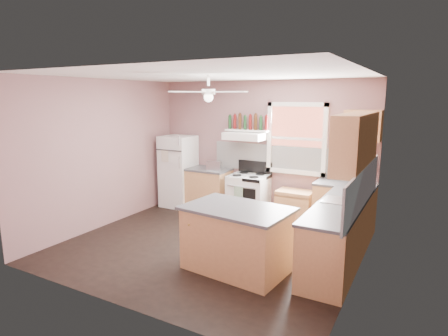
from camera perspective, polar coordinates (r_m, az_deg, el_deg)
The scene contains 32 objects.
floor at distance 6.18m, azimuth -2.20°, elevation -11.84°, with size 4.50×4.50×0.00m, color black.
ceiling at distance 5.72m, azimuth -2.40°, elevation 14.01°, with size 4.50×4.50×0.00m, color white.
wall_back at distance 7.58m, azimuth 5.65°, elevation 2.95°, with size 4.50×0.05×2.70m, color #845D5D.
wall_right at distance 5.03m, azimuth 20.46°, elevation -1.68°, with size 0.05×4.00×2.70m, color #845D5D.
wall_left at distance 7.23m, azimuth -17.93°, elevation 2.09°, with size 0.05×4.00×2.70m, color #845D5D.
backsplash_back at distance 7.41m, azimuth 8.70°, elevation 1.32°, with size 2.90×0.03×0.55m, color white.
backsplash_right at distance 5.37m, azimuth 20.41°, elevation -2.85°, with size 0.03×2.60×0.55m, color white.
window_view at distance 7.25m, azimuth 11.02°, elevation 4.43°, with size 1.00×0.02×1.20m, color brown.
window_frame at distance 7.23m, azimuth 10.95°, elevation 4.42°, with size 1.16×0.07×1.36m, color white.
refrigerator at distance 8.24m, azimuth -6.95°, elevation -0.50°, with size 0.66×0.64×1.55m, color white.
base_cabinet_left at distance 7.95m, azimuth -2.45°, elevation -3.40°, with size 0.90×0.60×0.86m, color #B27B4A.
counter_left at distance 7.85m, azimuth -2.47°, elevation -0.21°, with size 0.92×0.62×0.04m, color #414143.
toaster at distance 7.66m, azimuth -1.58°, elevation 0.35°, with size 0.28×0.16×0.18m, color silver.
stove at distance 7.48m, azimuth 3.75°, elevation -4.33°, with size 0.73×0.64×0.86m, color white.
range_hood at distance 7.40m, azimuth 3.20°, elevation 4.89°, with size 0.78×0.50×0.14m, color white.
bottle_shelf at distance 7.49m, azimuth 3.61°, elevation 5.73°, with size 0.90×0.26×0.03m, color white.
cart at distance 7.19m, azimuth 10.71°, elevation -5.97°, with size 0.66×0.44×0.66m, color #B27B4A.
base_cabinet_corner at distance 6.97m, azimuth 17.82°, elevation -5.98°, with size 1.00×0.60×0.86m, color #B27B4A.
base_cabinet_right at distance 5.63m, azimuth 17.00°, elevation -9.96°, with size 0.60×2.20×0.86m, color #B27B4A.
counter_corner at distance 6.86m, azimuth 18.04°, elevation -2.37°, with size 1.02×0.62×0.04m, color #414143.
counter_right at distance 5.49m, azimuth 17.15°, elevation -5.54°, with size 0.62×2.22×0.04m, color #414143.
sink at distance 5.67m, azimuth 17.58°, elevation -4.88°, with size 0.55×0.45×0.03m, color silver.
faucet at distance 5.63m, azimuth 19.22°, elevation -4.31°, with size 0.03×0.03×0.14m, color silver.
upper_cabinet_right at distance 5.48m, azimuth 19.54°, elevation 3.91°, with size 0.33×1.80×0.76m, color #B27B4A.
upper_cabinet_corner at distance 6.80m, azimuth 20.41°, elevation 6.09°, with size 0.60×0.33×0.52m, color #B27B4A.
paper_towel at distance 6.89m, azimuth 21.08°, elevation 0.64°, with size 0.12×0.12×0.26m, color white.
island at distance 5.27m, azimuth 1.97°, elevation -10.90°, with size 1.35×0.85×0.86m, color #B27B4A.
island_top at distance 5.12m, azimuth 2.00°, elevation -6.22°, with size 1.43×0.93×0.04m, color #414143.
ceiling_fan_hub at distance 5.71m, azimuth -2.38°, elevation 11.51°, with size 0.20×0.20×0.08m, color white.
soap_bottle at distance 5.62m, azimuth 18.19°, elevation -3.81°, with size 0.09×0.09×0.23m, color silver.
red_caddy at distance 6.27m, azimuth 19.44°, elevation -3.00°, with size 0.18×0.12×0.10m, color #B4190F.
wine_bottles at distance 7.48m, azimuth 3.64°, elevation 6.95°, with size 0.86×0.06×0.31m.
Camera 1 is at (2.96, -4.88, 2.38)m, focal length 30.00 mm.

